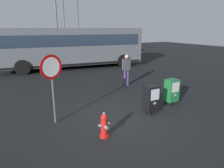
{
  "coord_description": "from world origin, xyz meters",
  "views": [
    {
      "loc": [
        -3.24,
        -5.28,
        2.98
      ],
      "look_at": [
        0.3,
        1.2,
        0.9
      ],
      "focal_mm": 31.75,
      "sensor_mm": 36.0,
      "label": 1
    }
  ],
  "objects": [
    {
      "name": "fire_hydrant",
      "position": [
        -1.02,
        -0.77,
        0.35
      ],
      "size": [
        0.33,
        0.32,
        0.75
      ],
      "color": "red",
      "rests_on": "ground_plane"
    },
    {
      "name": "stop_sign",
      "position": [
        -2.03,
        0.79,
        1.6
      ],
      "size": [
        0.71,
        0.31,
        2.23
      ],
      "color": "#4C4F54",
      "rests_on": "ground_plane"
    },
    {
      "name": "pedestrian",
      "position": [
        2.38,
        3.4,
        0.95
      ],
      "size": [
        0.55,
        0.22,
        1.67
      ],
      "color": "#382D51",
      "rests_on": "ground_plane"
    },
    {
      "name": "street_light_near_right",
      "position": [
        0.56,
        10.4,
        4.78
      ],
      "size": [
        0.32,
        0.32,
        8.41
      ],
      "color": "#4C4F54",
      "rests_on": "ground_plane"
    },
    {
      "name": "street_light_far_left",
      "position": [
        2.41,
        15.05,
        4.49
      ],
      "size": [
        0.32,
        0.32,
        7.83
      ],
      "color": "#4C4F54",
      "rests_on": "ground_plane"
    },
    {
      "name": "ground_plane",
      "position": [
        0.0,
        0.0,
        0.0
      ],
      "size": [
        60.0,
        60.0,
        0.0
      ],
      "primitive_type": "plane",
      "color": "black"
    },
    {
      "name": "bus_near",
      "position": [
        1.52,
        9.65,
        1.71
      ],
      "size": [
        10.72,
        3.73,
        3.0
      ],
      "rotation": [
        0.0,
        0.0,
        -0.12
      ],
      "color": "#4C5156",
      "rests_on": "ground_plane"
    },
    {
      "name": "bus_far",
      "position": [
        2.65,
        13.95,
        1.71
      ],
      "size": [
        10.72,
        3.71,
        3.0
      ],
      "rotation": [
        0.0,
        0.0,
        0.11
      ],
      "color": "#4C5156",
      "rests_on": "ground_plane"
    },
    {
      "name": "newspaper_box_secondary",
      "position": [
        2.53,
        0.25,
        0.57
      ],
      "size": [
        0.48,
        0.42,
        1.02
      ],
      "color": "black",
      "rests_on": "ground_plane"
    },
    {
      "name": "newspaper_box_primary",
      "position": [
        1.22,
        -0.06,
        0.57
      ],
      "size": [
        0.48,
        0.42,
        1.02
      ],
      "color": "black",
      "rests_on": "ground_plane"
    },
    {
      "name": "street_light_near_left",
      "position": [
        3.41,
        13.75,
        4.11
      ],
      "size": [
        0.32,
        0.32,
        7.09
      ],
      "color": "#4C4F54",
      "rests_on": "ground_plane"
    }
  ]
}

